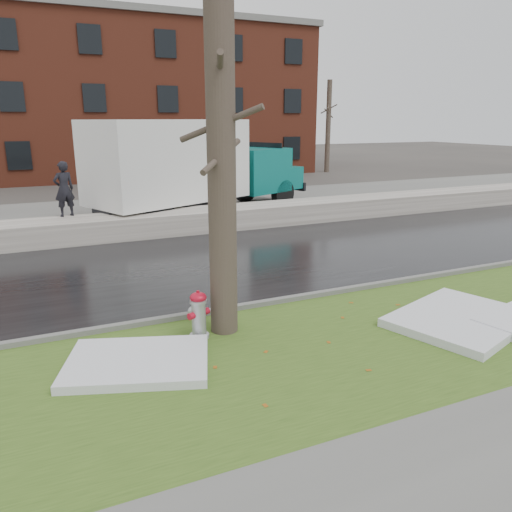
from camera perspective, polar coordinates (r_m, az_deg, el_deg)
name	(u,v)px	position (r m, az deg, el deg)	size (l,w,h in m)	color
ground	(284,324)	(9.73, 3.21, -7.81)	(120.00, 120.00, 0.00)	#47423D
verge	(318,350)	(8.74, 7.06, -10.60)	(60.00, 4.50, 0.04)	#334F1A
sidewalk	(503,495)	(6.35, 26.43, -23.29)	(60.00, 3.00, 0.05)	slate
road	(208,264)	(13.64, -5.52, -0.91)	(60.00, 7.00, 0.03)	black
parking_lot	(142,212)	(21.66, -12.87, 4.89)	(60.00, 9.00, 0.03)	slate
curb	(262,304)	(10.53, 0.70, -5.51)	(60.00, 0.15, 0.14)	slate
snowbank	(168,223)	(17.47, -10.04, 3.78)	(60.00, 1.60, 0.75)	beige
brick_building	(116,102)	(38.43, -15.73, 16.63)	(26.00, 12.00, 10.00)	maroon
bg_tree_right	(328,126)	(37.75, 8.26, 14.52)	(1.40, 1.62, 6.50)	brown
fire_hydrant	(198,313)	(8.95, -6.59, -6.45)	(0.44, 0.42, 0.89)	#9FA2A6
tree	(221,160)	(8.63, -3.98, 10.89)	(1.17, 1.33, 6.19)	brown
box_truck	(193,167)	(20.03, -7.21, 10.10)	(11.21, 6.28, 3.81)	black
worker	(64,189)	(17.38, -21.09, 7.16)	(0.65, 0.43, 1.78)	black
snow_patch_near	(461,319)	(10.42, 22.34, -6.68)	(2.60, 2.00, 0.16)	silver
snow_patch_far	(138,362)	(8.30, -13.37, -11.71)	(2.20, 1.60, 0.14)	silver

